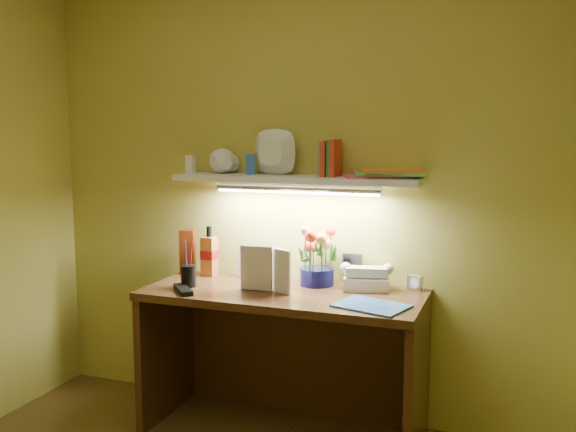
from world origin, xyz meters
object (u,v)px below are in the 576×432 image
at_px(desk, 283,363).
at_px(whisky_bottle, 209,251).
at_px(telephone, 367,276).
at_px(desk_clock, 415,283).
at_px(flower_bouquet, 317,255).

height_order(desk, whisky_bottle, whisky_bottle).
bearing_deg(telephone, desk_clock, 5.07).
bearing_deg(desk, telephone, 24.83).
height_order(desk, desk_clock, desk_clock).
relative_size(desk, whisky_bottle, 5.09).
bearing_deg(desk_clock, flower_bouquet, -154.34).
distance_m(desk, whisky_bottle, 0.74).
relative_size(telephone, whisky_bottle, 0.82).
bearing_deg(flower_bouquet, desk_clock, 7.77).
height_order(desk_clock, whisky_bottle, whisky_bottle).
height_order(flower_bouquet, whisky_bottle, flower_bouquet).
relative_size(flower_bouquet, whisky_bottle, 1.13).
distance_m(telephone, whisky_bottle, 0.89).
xyz_separation_m(desk_clock, whisky_bottle, (-1.12, -0.06, 0.10)).
bearing_deg(whisky_bottle, flower_bouquet, -0.56).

